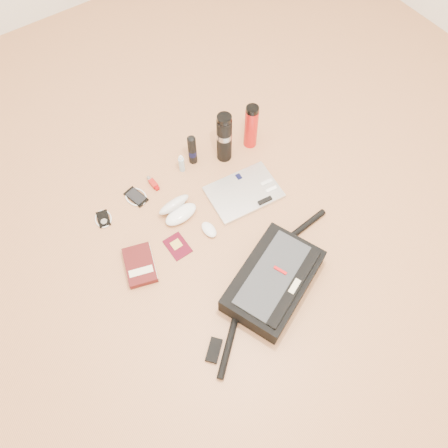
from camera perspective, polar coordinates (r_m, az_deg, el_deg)
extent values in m
plane|color=#C07F50|center=(2.05, 0.22, -1.83)|extent=(4.00, 4.00, 0.00)
cube|color=black|center=(1.91, 6.43, -7.40)|extent=(0.52, 0.43, 0.11)
cube|color=#2D2F33|center=(1.86, 6.88, -6.85)|extent=(0.44, 0.33, 0.01)
cube|color=black|center=(1.85, 9.17, -8.10)|extent=(0.38, 0.19, 0.01)
cube|color=beige|center=(1.85, 9.18, -8.08)|extent=(0.07, 0.05, 0.02)
cube|color=#BC0609|center=(1.86, 7.34, -6.09)|extent=(0.03, 0.06, 0.02)
cylinder|color=black|center=(1.86, 0.61, -15.51)|extent=(0.23, 0.20, 0.03)
cylinder|color=black|center=(2.09, 10.25, -0.45)|extent=(0.28, 0.05, 0.03)
cube|color=black|center=(1.86, -1.32, -16.15)|extent=(0.11, 0.10, 0.02)
cube|color=silver|center=(2.17, 2.59, 4.14)|extent=(0.37, 0.28, 0.02)
cube|color=black|center=(2.21, 1.93, 6.22)|extent=(0.03, 0.04, 0.00)
cube|color=silver|center=(2.19, 5.58, 5.43)|extent=(0.06, 0.03, 0.01)
cube|color=white|center=(2.17, 6.21, 4.54)|extent=(0.06, 0.02, 0.01)
cube|color=black|center=(2.13, 5.37, 3.09)|extent=(0.07, 0.03, 0.01)
cube|color=#450F0F|center=(2.01, -10.93, -5.31)|extent=(0.18, 0.22, 0.03)
cube|color=beige|center=(2.00, -9.19, -4.85)|extent=(0.06, 0.18, 0.03)
cube|color=beige|center=(1.97, -10.80, -6.08)|extent=(0.11, 0.07, 0.00)
cube|color=#460413|center=(2.04, -6.09, -2.90)|extent=(0.09, 0.13, 0.01)
cube|color=gold|center=(2.04, -6.25, -2.65)|extent=(0.05, 0.05, 0.00)
ellipsoid|color=white|center=(2.05, -1.97, -0.74)|extent=(0.06, 0.10, 0.03)
ellipsoid|color=white|center=(2.09, -5.64, 1.27)|extent=(0.18, 0.10, 0.05)
ellipsoid|color=silver|center=(2.10, -6.56, 2.54)|extent=(0.18, 0.10, 0.10)
ellipsoid|color=black|center=(2.08, -6.39, 0.83)|extent=(0.05, 0.03, 0.02)
ellipsoid|color=black|center=(2.10, -4.92, 1.83)|extent=(0.05, 0.03, 0.02)
cylinder|color=black|center=(2.09, -5.66, 1.36)|extent=(0.03, 0.01, 0.01)
cube|color=black|center=(2.17, -15.48, 0.66)|extent=(0.08, 0.10, 0.01)
cylinder|color=#AFAFB2|center=(2.16, -15.41, 0.34)|extent=(0.04, 0.04, 0.00)
torus|color=white|center=(2.17, -15.49, 0.67)|extent=(0.10, 0.10, 0.01)
cube|color=black|center=(2.20, -11.42, 3.49)|extent=(0.09, 0.13, 0.01)
cube|color=black|center=(2.20, -11.45, 3.58)|extent=(0.07, 0.10, 0.00)
torus|color=white|center=(2.20, -11.42, 3.50)|extent=(0.11, 0.11, 0.01)
cube|color=maroon|center=(2.22, -9.21, 5.22)|extent=(0.03, 0.05, 0.02)
cube|color=#A00408|center=(2.21, -8.73, 4.66)|extent=(0.02, 0.02, 0.02)
cylinder|color=#AEAEB0|center=(2.24, -9.70, 5.80)|extent=(0.02, 0.03, 0.02)
cylinder|color=#A2C5DB|center=(2.24, -5.54, 7.74)|extent=(0.04, 0.04, 0.09)
cylinder|color=white|center=(2.19, -5.66, 8.56)|extent=(0.02, 0.02, 0.02)
cylinder|color=silver|center=(2.18, -5.69, 8.75)|extent=(0.01, 0.01, 0.01)
cylinder|color=black|center=(2.23, -4.16, 9.59)|extent=(0.05, 0.05, 0.17)
cylinder|color=black|center=(2.25, -4.13, 9.28)|extent=(0.05, 0.05, 0.03)
ellipsoid|color=black|center=(2.16, -4.31, 11.05)|extent=(0.05, 0.05, 0.02)
cylinder|color=black|center=(2.21, 0.03, 10.97)|extent=(0.10, 0.10, 0.27)
cylinder|color=#9A9B9D|center=(2.18, 0.03, 11.54)|extent=(0.10, 0.10, 0.03)
cylinder|color=black|center=(2.10, 0.04, 13.59)|extent=(0.09, 0.09, 0.03)
cylinder|color=red|center=(2.28, 3.55, 12.39)|extent=(0.08, 0.08, 0.24)
cylinder|color=black|center=(2.19, 3.74, 14.69)|extent=(0.07, 0.07, 0.02)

